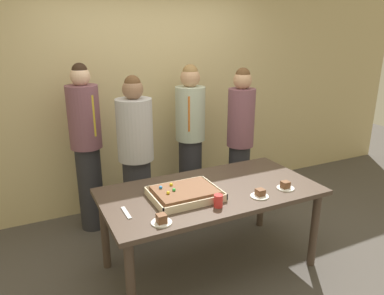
{
  "coord_description": "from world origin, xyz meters",
  "views": [
    {
      "loc": [
        -1.38,
        -2.47,
        2.05
      ],
      "look_at": [
        -0.11,
        0.15,
        1.11
      ],
      "focal_mm": 33.78,
      "sensor_mm": 36.0,
      "label": 1
    }
  ],
  "objects_px": {
    "sheet_cake": "(185,193)",
    "drink_cup_nearest": "(218,201)",
    "plated_slice_near_left": "(285,186)",
    "cake_server_utensil": "(126,213)",
    "person_far_right_suit": "(87,146)",
    "person_striped_tie_right": "(240,139)",
    "person_green_shirt_behind": "(190,136)",
    "person_serving_front": "(136,158)",
    "plated_slice_far_left": "(260,194)",
    "party_table": "(211,198)",
    "plated_slice_near_right": "(162,220)"
  },
  "relations": [
    {
      "from": "person_green_shirt_behind",
      "to": "drink_cup_nearest",
      "type": "bearing_deg",
      "value": 10.16
    },
    {
      "from": "plated_slice_far_left",
      "to": "drink_cup_nearest",
      "type": "bearing_deg",
      "value": -178.95
    },
    {
      "from": "plated_slice_near_right",
      "to": "drink_cup_nearest",
      "type": "relative_size",
      "value": 1.5
    },
    {
      "from": "drink_cup_nearest",
      "to": "cake_server_utensil",
      "type": "height_order",
      "value": "drink_cup_nearest"
    },
    {
      "from": "plated_slice_near_left",
      "to": "plated_slice_near_right",
      "type": "distance_m",
      "value": 1.18
    },
    {
      "from": "sheet_cake",
      "to": "drink_cup_nearest",
      "type": "xyz_separation_m",
      "value": [
        0.16,
        -0.26,
        0.01
      ]
    },
    {
      "from": "person_striped_tie_right",
      "to": "person_far_right_suit",
      "type": "xyz_separation_m",
      "value": [
        -1.63,
        0.36,
        0.04
      ]
    },
    {
      "from": "party_table",
      "to": "person_striped_tie_right",
      "type": "height_order",
      "value": "person_striped_tie_right"
    },
    {
      "from": "party_table",
      "to": "plated_slice_near_right",
      "type": "xyz_separation_m",
      "value": [
        -0.59,
        -0.35,
        0.11
      ]
    },
    {
      "from": "party_table",
      "to": "sheet_cake",
      "type": "bearing_deg",
      "value": -171.18
    },
    {
      "from": "plated_slice_near_left",
      "to": "party_table",
      "type": "bearing_deg",
      "value": 155.51
    },
    {
      "from": "plated_slice_near_right",
      "to": "person_serving_front",
      "type": "height_order",
      "value": "person_serving_front"
    },
    {
      "from": "plated_slice_far_left",
      "to": "person_serving_front",
      "type": "xyz_separation_m",
      "value": [
        -0.7,
        1.09,
        0.08
      ]
    },
    {
      "from": "plated_slice_near_left",
      "to": "drink_cup_nearest",
      "type": "bearing_deg",
      "value": -176.84
    },
    {
      "from": "person_striped_tie_right",
      "to": "plated_slice_near_right",
      "type": "bearing_deg",
      "value": 1.39
    },
    {
      "from": "person_far_right_suit",
      "to": "plated_slice_near_left",
      "type": "bearing_deg",
      "value": 19.85
    },
    {
      "from": "plated_slice_near_right",
      "to": "drink_cup_nearest",
      "type": "height_order",
      "value": "drink_cup_nearest"
    },
    {
      "from": "plated_slice_far_left",
      "to": "cake_server_utensil",
      "type": "xyz_separation_m",
      "value": [
        -1.07,
        0.2,
        -0.02
      ]
    },
    {
      "from": "sheet_cake",
      "to": "cake_server_utensil",
      "type": "relative_size",
      "value": 2.75
    },
    {
      "from": "person_green_shirt_behind",
      "to": "person_far_right_suit",
      "type": "relative_size",
      "value": 0.97
    },
    {
      "from": "plated_slice_near_left",
      "to": "cake_server_utensil",
      "type": "relative_size",
      "value": 0.75
    },
    {
      "from": "plated_slice_far_left",
      "to": "drink_cup_nearest",
      "type": "relative_size",
      "value": 1.5
    },
    {
      "from": "plated_slice_far_left",
      "to": "person_far_right_suit",
      "type": "bearing_deg",
      "value": 126.99
    },
    {
      "from": "person_serving_front",
      "to": "person_green_shirt_behind",
      "type": "xyz_separation_m",
      "value": [
        0.76,
        0.34,
        0.04
      ]
    },
    {
      "from": "plated_slice_near_right",
      "to": "person_green_shirt_behind",
      "type": "distance_m",
      "value": 1.76
    },
    {
      "from": "plated_slice_near_left",
      "to": "person_serving_front",
      "type": "bearing_deg",
      "value": 133.15
    },
    {
      "from": "plated_slice_near_right",
      "to": "plated_slice_far_left",
      "type": "relative_size",
      "value": 1.0
    },
    {
      "from": "drink_cup_nearest",
      "to": "cake_server_utensil",
      "type": "bearing_deg",
      "value": 162.6
    },
    {
      "from": "party_table",
      "to": "cake_server_utensil",
      "type": "distance_m",
      "value": 0.78
    },
    {
      "from": "drink_cup_nearest",
      "to": "person_far_right_suit",
      "type": "distance_m",
      "value": 1.64
    },
    {
      "from": "drink_cup_nearest",
      "to": "plated_slice_near_right",
      "type": "bearing_deg",
      "value": -174.48
    },
    {
      "from": "drink_cup_nearest",
      "to": "plated_slice_near_left",
      "type": "bearing_deg",
      "value": 3.16
    },
    {
      "from": "person_green_shirt_behind",
      "to": "person_striped_tie_right",
      "type": "distance_m",
      "value": 0.57
    },
    {
      "from": "sheet_cake",
      "to": "cake_server_utensil",
      "type": "height_order",
      "value": "sheet_cake"
    },
    {
      "from": "sheet_cake",
      "to": "person_far_right_suit",
      "type": "height_order",
      "value": "person_far_right_suit"
    },
    {
      "from": "sheet_cake",
      "to": "drink_cup_nearest",
      "type": "height_order",
      "value": "drink_cup_nearest"
    },
    {
      "from": "sheet_cake",
      "to": "person_serving_front",
      "type": "xyz_separation_m",
      "value": [
        -0.14,
        0.83,
        0.07
      ]
    },
    {
      "from": "person_green_shirt_behind",
      "to": "party_table",
      "type": "bearing_deg",
      "value": 10.42
    },
    {
      "from": "sheet_cake",
      "to": "plated_slice_near_left",
      "type": "height_order",
      "value": "sheet_cake"
    },
    {
      "from": "cake_server_utensil",
      "to": "person_far_right_suit",
      "type": "relative_size",
      "value": 0.11
    },
    {
      "from": "party_table",
      "to": "cake_server_utensil",
      "type": "height_order",
      "value": "cake_server_utensil"
    },
    {
      "from": "person_green_shirt_behind",
      "to": "person_far_right_suit",
      "type": "bearing_deg",
      "value": -64.34
    },
    {
      "from": "plated_slice_near_left",
      "to": "person_serving_front",
      "type": "xyz_separation_m",
      "value": [
        -0.99,
        1.06,
        0.08
      ]
    },
    {
      "from": "plated_slice_far_left",
      "to": "person_green_shirt_behind",
      "type": "height_order",
      "value": "person_green_shirt_behind"
    },
    {
      "from": "plated_slice_near_right",
      "to": "plated_slice_far_left",
      "type": "distance_m",
      "value": 0.88
    },
    {
      "from": "party_table",
      "to": "person_far_right_suit",
      "type": "height_order",
      "value": "person_far_right_suit"
    },
    {
      "from": "plated_slice_near_left",
      "to": "person_serving_front",
      "type": "relative_size",
      "value": 0.09
    },
    {
      "from": "plated_slice_near_left",
      "to": "person_green_shirt_behind",
      "type": "bearing_deg",
      "value": 99.51
    },
    {
      "from": "sheet_cake",
      "to": "person_far_right_suit",
      "type": "bearing_deg",
      "value": 114.29
    },
    {
      "from": "person_green_shirt_behind",
      "to": "person_serving_front",
      "type": "bearing_deg",
      "value": -38.25
    }
  ]
}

